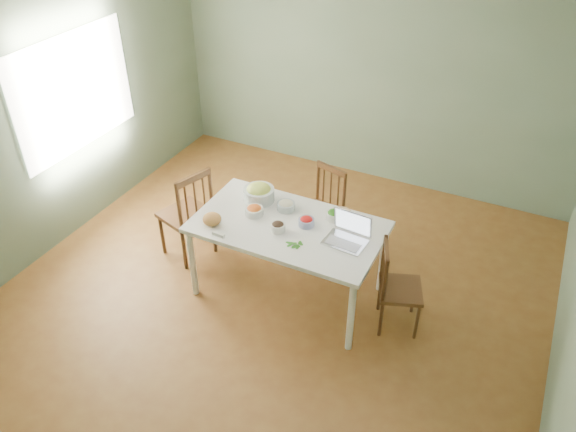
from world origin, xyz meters
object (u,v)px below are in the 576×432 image
at_px(chair_left, 185,212).
at_px(bowl_squash, 259,193).
at_px(bread_boule, 212,219).
at_px(laptop, 346,231).
at_px(dining_table, 288,259).
at_px(chair_far, 320,211).
at_px(chair_right, 401,288).

bearing_deg(chair_left, bowl_squash, 118.67).
height_order(bread_boule, laptop, laptop).
bearing_deg(bread_boule, dining_table, 24.90).
relative_size(bread_boule, laptop, 0.48).
relative_size(chair_far, bread_boule, 5.39).
bearing_deg(chair_left, bread_boule, 74.88).
bearing_deg(dining_table, chair_far, 91.29).
bearing_deg(chair_far, dining_table, -73.09).
height_order(chair_far, bread_boule, chair_far).
bearing_deg(bread_boule, chair_far, 60.65).
height_order(bowl_squash, laptop, laptop).
xyz_separation_m(dining_table, chair_far, (-0.02, 0.79, 0.06)).
height_order(chair_far, chair_right, chair_far).
height_order(dining_table, chair_far, chair_far).
bearing_deg(bread_boule, bowl_squash, 70.03).
bearing_deg(chair_left, chair_far, 137.75).
distance_m(chair_right, bread_boule, 1.79).
bearing_deg(chair_right, chair_far, 36.01).
bearing_deg(laptop, bread_boule, -162.58).
distance_m(chair_right, laptop, 0.72).
bearing_deg(dining_table, bread_boule, -155.10).
bearing_deg(chair_right, dining_table, 72.43).
distance_m(chair_far, chair_right, 1.33).
bearing_deg(dining_table, bowl_squash, 150.45).
bearing_deg(chair_left, laptop, 104.00).
bearing_deg(laptop, chair_right, 11.83).
relative_size(chair_left, chair_right, 1.19).
xyz_separation_m(dining_table, bread_boule, (-0.62, -0.29, 0.46)).
height_order(chair_left, chair_right, chair_left).
bearing_deg(laptop, bowl_squash, 169.69).
relative_size(bread_boule, bowl_squash, 0.58).
distance_m(chair_far, chair_left, 1.39).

